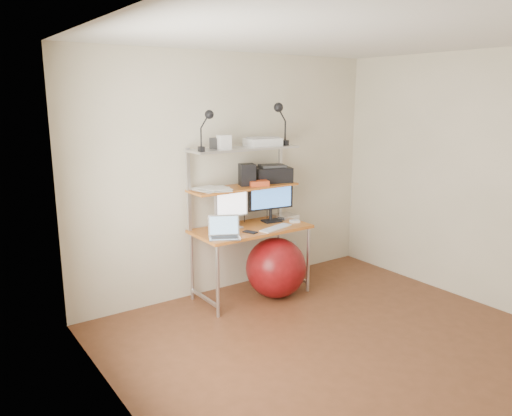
{
  "coord_description": "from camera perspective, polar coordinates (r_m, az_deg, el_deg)",
  "views": [
    {
      "loc": [
        -2.79,
        -2.65,
        2.06
      ],
      "look_at": [
        -0.14,
        1.15,
        1.02
      ],
      "focal_mm": 35.0,
      "sensor_mm": 36.0,
      "label": 1
    }
  ],
  "objects": [
    {
      "name": "room",
      "position": [
        3.94,
        11.33,
        0.55
      ],
      "size": [
        3.6,
        3.6,
        3.6
      ],
      "color": "brown",
      "rests_on": "ground"
    },
    {
      "name": "computer_desk",
      "position": [
        5.13,
        -0.97,
        0.24
      ],
      "size": [
        1.2,
        0.6,
        1.57
      ],
      "color": "#BF6B25",
      "rests_on": "ground"
    },
    {
      "name": "wall_outlet",
      "position": [
        6.0,
        4.3,
        -4.39
      ],
      "size": [
        0.08,
        0.01,
        0.12
      ],
      "primitive_type": "cube",
      "color": "silver",
      "rests_on": "room"
    },
    {
      "name": "monitor_silver",
      "position": [
        5.06,
        -2.81,
        0.24
      ],
      "size": [
        0.39,
        0.14,
        0.44
      ],
      "rotation": [
        0.0,
        0.0,
        0.03
      ],
      "color": "#A8A7AB",
      "rests_on": "desktop"
    },
    {
      "name": "monitor_black",
      "position": [
        5.32,
        1.7,
        1.26
      ],
      "size": [
        0.53,
        0.17,
        0.53
      ],
      "rotation": [
        0.0,
        0.0,
        -0.13
      ],
      "color": "black",
      "rests_on": "desktop"
    },
    {
      "name": "laptop",
      "position": [
        4.77,
        -3.66,
        -2.86
      ],
      "size": [
        0.37,
        0.35,
        0.26
      ],
      "rotation": [
        0.0,
        0.0,
        -0.47
      ],
      "color": "silver",
      "rests_on": "desktop"
    },
    {
      "name": "keyboard",
      "position": [
        5.09,
        2.29,
        -2.29
      ],
      "size": [
        0.42,
        0.22,
        0.01
      ],
      "primitive_type": "cube",
      "rotation": [
        0.0,
        0.0,
        0.28
      ],
      "color": "silver",
      "rests_on": "desktop"
    },
    {
      "name": "mouse",
      "position": [
        5.33,
        4.45,
        -1.53
      ],
      "size": [
        0.11,
        0.08,
        0.03
      ],
      "primitive_type": "cube",
      "rotation": [
        0.0,
        0.0,
        -0.25
      ],
      "color": "silver",
      "rests_on": "desktop"
    },
    {
      "name": "mac_mini",
      "position": [
        5.52,
        3.4,
        -0.95
      ],
      "size": [
        0.23,
        0.23,
        0.04
      ],
      "primitive_type": "cube",
      "rotation": [
        0.0,
        0.0,
        0.04
      ],
      "color": "silver",
      "rests_on": "desktop"
    },
    {
      "name": "phone",
      "position": [
        4.94,
        -0.66,
        -2.76
      ],
      "size": [
        0.12,
        0.16,
        0.01
      ],
      "primitive_type": "cube",
      "rotation": [
        0.0,
        0.0,
        0.35
      ],
      "color": "black",
      "rests_on": "desktop"
    },
    {
      "name": "printer",
      "position": [
        5.39,
        1.87,
        3.91
      ],
      "size": [
        0.45,
        0.37,
        0.19
      ],
      "rotation": [
        0.0,
        0.0,
        -0.31
      ],
      "color": "black",
      "rests_on": "mid_shelf"
    },
    {
      "name": "nas_cube",
      "position": [
        5.18,
        -1.04,
        3.83
      ],
      "size": [
        0.19,
        0.19,
        0.22
      ],
      "primitive_type": "cube",
      "rotation": [
        0.0,
        0.0,
        -0.33
      ],
      "color": "black",
      "rests_on": "mid_shelf"
    },
    {
      "name": "red_box",
      "position": [
        5.16,
        0.3,
        2.85
      ],
      "size": [
        0.23,
        0.19,
        0.05
      ],
      "primitive_type": "cube",
      "rotation": [
        0.0,
        0.0,
        -0.33
      ],
      "color": "#C0431E",
      "rests_on": "mid_shelf"
    },
    {
      "name": "scanner",
      "position": [
        5.24,
        0.78,
        7.61
      ],
      "size": [
        0.38,
        0.26,
        0.09
      ],
      "rotation": [
        0.0,
        0.0,
        -0.1
      ],
      "color": "silver",
      "rests_on": "top_shelf"
    },
    {
      "name": "box_white",
      "position": [
        4.91,
        -3.68,
        7.52
      ],
      "size": [
        0.12,
        0.1,
        0.14
      ],
      "primitive_type": "cube",
      "rotation": [
        0.0,
        0.0,
        -0.03
      ],
      "color": "silver",
      "rests_on": "top_shelf"
    },
    {
      "name": "box_grey",
      "position": [
        4.98,
        -4.5,
        7.4
      ],
      "size": [
        0.13,
        0.13,
        0.11
      ],
      "primitive_type": "cube",
      "rotation": [
        0.0,
        0.0,
        0.22
      ],
      "color": "#2E2F31",
      "rests_on": "top_shelf"
    },
    {
      "name": "clip_lamp_left",
      "position": [
        4.73,
        -5.56,
        9.84
      ],
      "size": [
        0.15,
        0.09,
        0.38
      ],
      "color": "black",
      "rests_on": "top_shelf"
    },
    {
      "name": "clip_lamp_right",
      "position": [
        5.25,
        2.75,
        10.64
      ],
      "size": [
        0.18,
        0.1,
        0.44
      ],
      "color": "black",
      "rests_on": "top_shelf"
    },
    {
      "name": "exercise_ball",
      "position": [
        5.23,
        2.29,
        -6.84
      ],
      "size": [
        0.63,
        0.63,
        0.63
      ],
      "primitive_type": "sphere",
      "color": "maroon",
      "rests_on": "floor"
    },
    {
      "name": "paper_stack",
      "position": [
        4.95,
        -5.0,
        2.19
      ],
      "size": [
        0.4,
        0.41,
        0.02
      ],
      "color": "white",
      "rests_on": "mid_shelf"
    }
  ]
}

